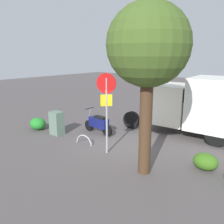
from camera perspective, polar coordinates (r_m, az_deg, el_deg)
The scene contains 9 objects.
ground_plane at distance 10.41m, azimuth 1.36°, elevation -7.56°, with size 60.00×60.00×0.00m, color #524B4B.
box_truck_near at distance 11.60m, azimuth 22.85°, elevation 1.66°, with size 7.03×2.69×2.80m.
motorcycle at distance 11.47m, azimuth -3.33°, elevation -2.77°, with size 1.81×0.55×1.20m.
stop_sign at distance 8.80m, azimuth -1.35°, elevation 2.69°, with size 0.71×0.33×3.14m.
street_tree at distance 7.16m, azimuth 8.81°, elevation 15.24°, with size 2.49×2.49×5.32m.
utility_cabinet at distance 11.63m, azimuth -13.29°, elevation -2.66°, with size 0.62×0.47×1.13m, color slate.
bike_rack_hoop at distance 10.36m, azimuth -6.82°, elevation -7.76°, with size 0.85×0.85×0.05m, color #B7B7BC.
shrub_near_sign at distance 12.73m, azimuth -17.59°, elevation -2.72°, with size 0.91×0.74×0.62m, color #248629.
shrub_by_tree at distance 8.68m, azimuth 21.79°, elevation -11.11°, with size 0.83×0.68×0.57m, color #3A6C1B.
Camera 1 is at (-6.11, 7.51, 3.81)m, focal length 37.60 mm.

